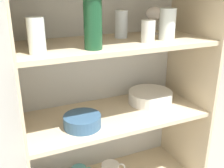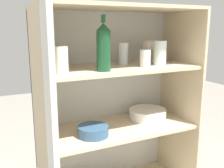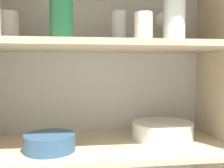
{
  "view_description": "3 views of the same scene",
  "coord_description": "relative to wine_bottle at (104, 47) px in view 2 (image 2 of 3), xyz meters",
  "views": [
    {
      "loc": [
        -0.49,
        -0.87,
        1.26
      ],
      "look_at": [
        -0.02,
        0.18,
        0.83
      ],
      "focal_mm": 42.0,
      "sensor_mm": 36.0,
      "label": 1
    },
    {
      "loc": [
        -0.67,
        -1.11,
        1.25
      ],
      "look_at": [
        -0.01,
        0.25,
        0.92
      ],
      "focal_mm": 42.0,
      "sensor_mm": 36.0,
      "label": 2
    },
    {
      "loc": [
        -0.09,
        -0.74,
        0.95
      ],
      "look_at": [
        0.04,
        0.25,
        0.89
      ],
      "focal_mm": 42.0,
      "sensor_mm": 36.0,
      "label": 3
    }
  ],
  "objects": [
    {
      "name": "cupboard_side_right",
      "position": [
        0.59,
        0.11,
        -0.48
      ],
      "size": [
        0.02,
        0.42,
        1.34
      ],
      "primitive_type": "cube",
      "color": "#CCB793",
      "rests_on": "ground_plane"
    },
    {
      "name": "wine_glass_0",
      "position": [
        0.4,
        0.19,
        -0.02
      ],
      "size": [
        0.09,
        0.09,
        0.14
      ],
      "color": "silver",
      "rests_on": "shelf_board_upper"
    },
    {
      "name": "cupboard_side_left",
      "position": [
        -0.3,
        0.11,
        -0.48
      ],
      "size": [
        0.02,
        0.42,
        1.34
      ],
      "primitive_type": "cube",
      "color": "#CCB793",
      "rests_on": "ground_plane"
    },
    {
      "name": "tumbler_glass_3",
      "position": [
        0.21,
        0.18,
        -0.06
      ],
      "size": [
        0.06,
        0.06,
        0.13
      ],
      "color": "white",
      "rests_on": "shelf_board_upper"
    },
    {
      "name": "tumbler_glass_0",
      "position": [
        0.38,
        0.05,
        -0.05
      ],
      "size": [
        0.07,
        0.07,
        0.14
      ],
      "color": "white",
      "rests_on": "shelf_board_upper"
    },
    {
      "name": "tumbler_glass_2",
      "position": [
        0.26,
        0.03,
        -0.07
      ],
      "size": [
        0.06,
        0.06,
        0.1
      ],
      "color": "white",
      "rests_on": "shelf_board_upper"
    },
    {
      "name": "mixing_bowl_large",
      "position": [
        -0.05,
        0.04,
        -0.45
      ],
      "size": [
        0.17,
        0.17,
        0.06
      ],
      "color": "#33567A",
      "rests_on": "shelf_board_middle"
    },
    {
      "name": "tumbler_glass_4",
      "position": [
        -0.21,
        0.01,
        -0.06
      ],
      "size": [
        0.06,
        0.06,
        0.13
      ],
      "color": "white",
      "rests_on": "shelf_board_upper"
    },
    {
      "name": "tumbler_glass_1",
      "position": [
        -0.19,
        0.17,
        -0.06
      ],
      "size": [
        0.07,
        0.07,
        0.11
      ],
      "color": "silver",
      "rests_on": "shelf_board_upper"
    },
    {
      "name": "cupboard_top_panel",
      "position": [
        0.14,
        0.11,
        0.2
      ],
      "size": [
        0.91,
        0.42,
        0.02
      ],
      "primitive_type": "cube",
      "color": "#CCB793",
      "rests_on": "cupboard_side_left"
    },
    {
      "name": "shelf_board_upper",
      "position": [
        0.14,
        0.11,
        -0.13
      ],
      "size": [
        0.87,
        0.38,
        0.02
      ],
      "primitive_type": "cube",
      "color": "beige"
    },
    {
      "name": "plate_stack_white",
      "position": [
        0.37,
        0.15,
        -0.45
      ],
      "size": [
        0.23,
        0.23,
        0.06
      ],
      "color": "white",
      "rests_on": "shelf_board_middle"
    },
    {
      "name": "cupboard_back_panel",
      "position": [
        0.14,
        0.31,
        -0.48
      ],
      "size": [
        0.91,
        0.02,
        1.34
      ],
      "primitive_type": "cube",
      "color": "silver",
      "rests_on": "ground_plane"
    },
    {
      "name": "wine_bottle",
      "position": [
        0.0,
        0.0,
        0.0
      ],
      "size": [
        0.07,
        0.07,
        0.28
      ],
      "color": "#194728",
      "rests_on": "shelf_board_upper"
    },
    {
      "name": "shelf_board_middle",
      "position": [
        0.14,
        0.11,
        -0.49
      ],
      "size": [
        0.87,
        0.38,
        0.02
      ],
      "primitive_type": "cube",
      "color": "beige"
    }
  ]
}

